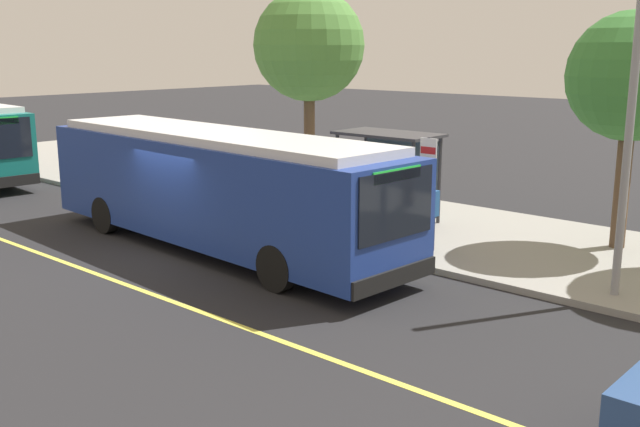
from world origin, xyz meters
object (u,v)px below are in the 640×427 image
Objects in this scene: transit_bus_main at (216,185)px; route_sign_post at (428,180)px; pedestrian_commuter at (430,212)px; waiting_bench at (396,202)px.

route_sign_post is at bearing 28.34° from transit_bus_main.
pedestrian_commuter is (-0.17, 0.42, -0.84)m from route_sign_post.
pedestrian_commuter is (2.60, -2.23, 0.48)m from waiting_bench.
pedestrian_commuter is at bearing 33.25° from transit_bus_main.
pedestrian_commuter is at bearing 112.18° from route_sign_post.
transit_bus_main is 7.27× the size of waiting_bench.
waiting_bench is at bearing 139.40° from pedestrian_commuter.
transit_bus_main reaches higher than waiting_bench.
waiting_bench is 0.95× the size of pedestrian_commuter.
route_sign_post reaches higher than pedestrian_commuter.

